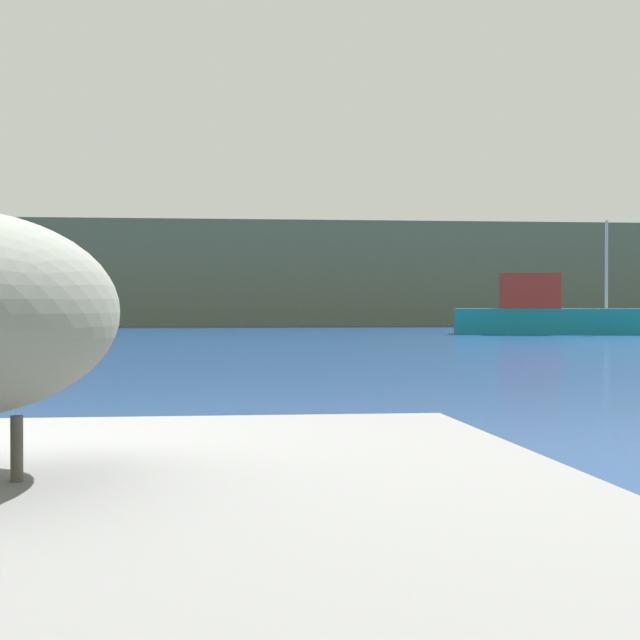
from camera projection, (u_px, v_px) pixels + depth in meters
name	position (u px, v px, depth m)	size (l,w,h in m)	color
hillside_backdrop	(155.00, 276.00, 67.09)	(140.00, 14.58, 5.68)	#5B664C
fishing_boat_teal	(544.00, 313.00, 44.24)	(7.48, 4.01, 4.37)	teal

